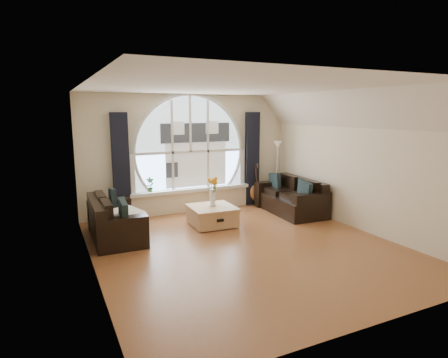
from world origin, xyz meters
TOP-DOWN VIEW (x-y plane):
  - ground at (0.00, 0.00)m, footprint 5.00×5.50m
  - ceiling at (0.00, 0.00)m, footprint 5.00×5.50m
  - wall_back at (0.00, 2.75)m, footprint 5.00×0.01m
  - wall_front at (0.00, -2.75)m, footprint 5.00×0.01m
  - wall_left at (-2.50, 0.00)m, footprint 0.01×5.50m
  - wall_right at (2.50, 0.00)m, footprint 0.01×5.50m
  - attic_slope at (2.20, 0.00)m, footprint 0.92×5.50m
  - arched_window at (0.00, 2.72)m, footprint 2.60×0.06m
  - window_sill at (0.00, 2.65)m, footprint 2.90×0.22m
  - window_frame at (0.00, 2.69)m, footprint 2.76×0.08m
  - neighbor_house at (0.15, 2.71)m, footprint 1.70×0.02m
  - curtain_left at (-1.60, 2.63)m, footprint 0.35×0.12m
  - curtain_right at (1.60, 2.63)m, footprint 0.35×0.12m
  - sofa_left at (-1.95, 1.46)m, footprint 0.87×1.69m
  - sofa_right at (2.01, 1.55)m, footprint 0.99×1.81m
  - coffee_chest at (-0.02, 1.42)m, footprint 0.93×0.93m
  - throw_blanket at (-1.81, 1.21)m, footprint 0.73×0.73m
  - vase_flowers at (0.01, 1.47)m, footprint 0.24×0.24m
  - floor_lamp at (2.11, 2.27)m, footprint 0.24×0.24m
  - guitar at (1.66, 2.55)m, footprint 0.41×0.33m
  - potted_plant at (-0.98, 2.65)m, footprint 0.18×0.12m

SIDE VIEW (x-z plane):
  - ground at x=0.00m, z-range -0.01..0.01m
  - coffee_chest at x=-0.02m, z-range 0.00..0.44m
  - sofa_left at x=-1.95m, z-range 0.03..0.77m
  - sofa_right at x=2.01m, z-range 0.01..0.79m
  - throw_blanket at x=-1.81m, z-range 0.45..0.55m
  - window_sill at x=0.00m, z-range 0.47..0.55m
  - guitar at x=1.66m, z-range 0.00..1.06m
  - potted_plant at x=-0.98m, z-range 0.55..0.88m
  - vase_flowers at x=0.01m, z-range 0.44..1.14m
  - floor_lamp at x=2.11m, z-range 0.00..1.60m
  - curtain_left at x=-1.60m, z-range 0.00..2.30m
  - curtain_right at x=1.60m, z-range 0.00..2.30m
  - wall_back at x=0.00m, z-range 0.00..2.70m
  - wall_front at x=0.00m, z-range 0.00..2.70m
  - wall_left at x=-2.50m, z-range 0.00..2.70m
  - wall_right at x=2.50m, z-range 0.00..2.70m
  - neighbor_house at x=0.15m, z-range 0.75..2.25m
  - arched_window at x=0.00m, z-range 0.55..2.70m
  - window_frame at x=0.00m, z-range 0.55..2.70m
  - attic_slope at x=2.20m, z-range 1.99..2.71m
  - ceiling at x=0.00m, z-range 2.70..2.71m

